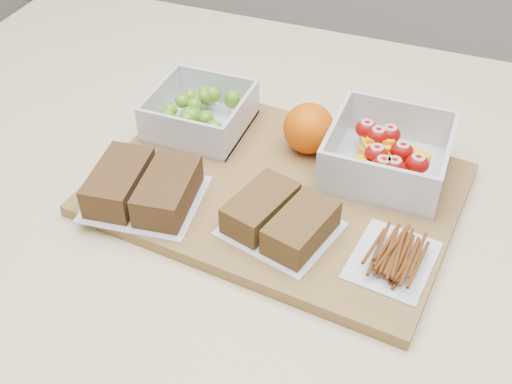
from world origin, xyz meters
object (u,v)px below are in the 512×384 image
(sandwich_bag_left, at_px, (144,187))
(sandwich_bag_center, at_px, (281,218))
(fruit_container, at_px, (387,156))
(grape_container, at_px, (202,113))
(orange, at_px, (309,128))
(pretzel_bag, at_px, (394,254))
(cutting_board, at_px, (277,189))

(sandwich_bag_left, distance_m, sandwich_bag_center, 0.17)
(fruit_container, height_order, sandwich_bag_center, fruit_container)
(grape_container, height_order, orange, orange)
(orange, bearing_deg, sandwich_bag_center, -83.79)
(pretzel_bag, bearing_deg, orange, 132.88)
(grape_container, bearing_deg, fruit_container, -0.93)
(grape_container, bearing_deg, orange, 1.56)
(cutting_board, height_order, orange, orange)
(cutting_board, xyz_separation_m, grape_container, (-0.13, 0.08, 0.03))
(cutting_board, distance_m, grape_container, 0.16)
(sandwich_bag_center, height_order, pretzel_bag, sandwich_bag_center)
(orange, bearing_deg, fruit_container, -4.50)
(sandwich_bag_center, bearing_deg, fruit_container, 59.26)
(cutting_board, height_order, grape_container, grape_container)
(grape_container, relative_size, sandwich_bag_center, 0.88)
(pretzel_bag, bearing_deg, sandwich_bag_left, -178.43)
(grape_container, bearing_deg, sandwich_bag_center, -42.24)
(fruit_container, bearing_deg, grape_container, 179.07)
(sandwich_bag_center, relative_size, pretzel_bag, 1.27)
(fruit_container, distance_m, sandwich_bag_left, 0.30)
(cutting_board, height_order, pretzel_bag, pretzel_bag)
(sandwich_bag_center, bearing_deg, cutting_board, 112.25)
(pretzel_bag, bearing_deg, grape_container, 152.64)
(cutting_board, xyz_separation_m, sandwich_bag_center, (0.03, -0.07, 0.03))
(cutting_board, height_order, sandwich_bag_left, sandwich_bag_left)
(fruit_container, bearing_deg, sandwich_bag_left, -148.44)
(fruit_container, xyz_separation_m, orange, (-0.10, 0.01, 0.01))
(pretzel_bag, bearing_deg, sandwich_bag_center, 179.31)
(grape_container, distance_m, fruit_container, 0.25)
(sandwich_bag_left, xyz_separation_m, sandwich_bag_center, (0.17, 0.01, -0.00))
(cutting_board, xyz_separation_m, sandwich_bag_left, (-0.14, -0.08, 0.03))
(orange, bearing_deg, sandwich_bag_left, -132.43)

